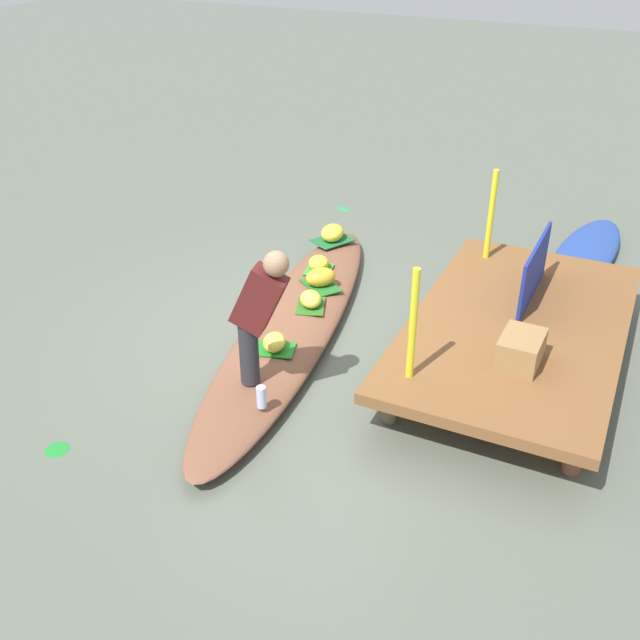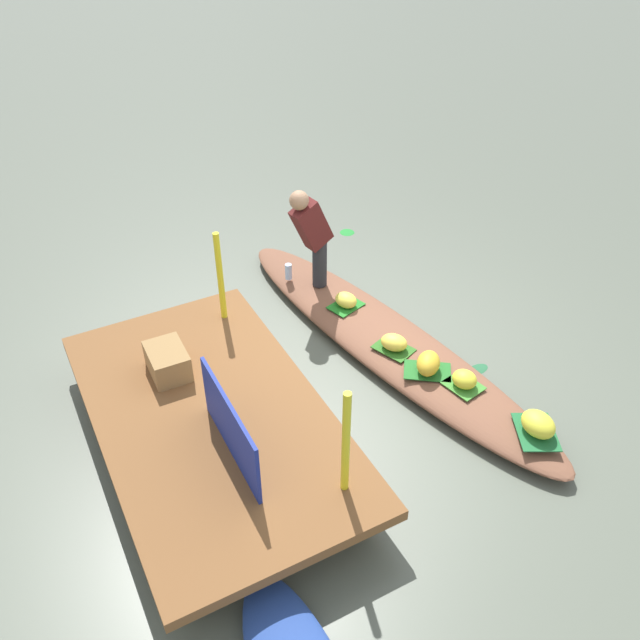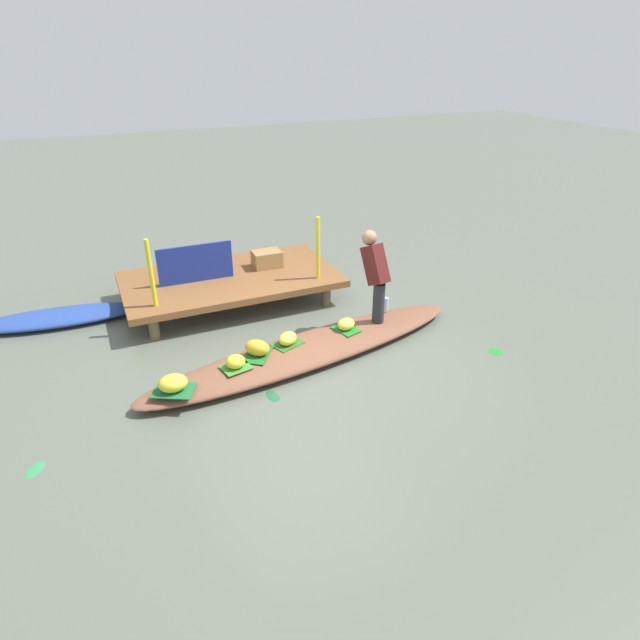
% 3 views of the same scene
% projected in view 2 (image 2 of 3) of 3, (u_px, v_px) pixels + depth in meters
% --- Properties ---
extents(canal_water, '(40.00, 40.00, 0.00)m').
position_uv_depth(canal_water, '(384.00, 348.00, 6.86)').
color(canal_water, '#5A6153').
rests_on(canal_water, ground).
extents(dock_platform, '(3.20, 1.80, 0.42)m').
position_uv_depth(dock_platform, '(211.00, 417.00, 5.56)').
color(dock_platform, brown).
rests_on(dock_platform, ground).
extents(vendor_boat, '(4.63, 1.56, 0.21)m').
position_uv_depth(vendor_boat, '(385.00, 340.00, 6.80)').
color(vendor_boat, brown).
rests_on(vendor_boat, ground).
extents(leaf_mat_0, '(0.48, 0.52, 0.01)m').
position_uv_depth(leaf_mat_0, '(427.00, 371.00, 6.25)').
color(leaf_mat_0, '#216725').
rests_on(leaf_mat_0, vendor_boat).
extents(banana_bunch_0, '(0.37, 0.37, 0.19)m').
position_uv_depth(banana_bunch_0, '(428.00, 363.00, 6.19)').
color(banana_bunch_0, gold).
rests_on(banana_bunch_0, vendor_boat).
extents(leaf_mat_1, '(0.35, 0.41, 0.01)m').
position_uv_depth(leaf_mat_1, '(346.00, 306.00, 7.09)').
color(leaf_mat_1, '#1F7522').
rests_on(leaf_mat_1, vendor_boat).
extents(banana_bunch_1, '(0.30, 0.26, 0.15)m').
position_uv_depth(banana_bunch_1, '(346.00, 300.00, 7.05)').
color(banana_bunch_1, '#EEDB49').
rests_on(banana_bunch_1, vendor_boat).
extents(leaf_mat_2, '(0.37, 0.33, 0.01)m').
position_uv_depth(leaf_mat_2, '(463.00, 385.00, 6.09)').
color(leaf_mat_2, '#3D862E').
rests_on(leaf_mat_2, vendor_boat).
extents(banana_bunch_2, '(0.28, 0.26, 0.16)m').
position_uv_depth(banana_bunch_2, '(464.00, 379.00, 6.04)').
color(banana_bunch_2, yellow).
rests_on(banana_bunch_2, vendor_boat).
extents(leaf_mat_3, '(0.55, 0.49, 0.01)m').
position_uv_depth(leaf_mat_3, '(536.00, 432.00, 5.63)').
color(leaf_mat_3, '#1D6433').
rests_on(leaf_mat_3, vendor_boat).
extents(banana_bunch_3, '(0.32, 0.26, 0.19)m').
position_uv_depth(banana_bunch_3, '(538.00, 424.00, 5.57)').
color(banana_bunch_3, yellow).
rests_on(banana_bunch_3, vendor_boat).
extents(leaf_mat_4, '(0.44, 0.38, 0.01)m').
position_uv_depth(leaf_mat_4, '(393.00, 348.00, 6.52)').
color(leaf_mat_4, '#2B641E').
rests_on(leaf_mat_4, vendor_boat).
extents(banana_bunch_4, '(0.33, 0.32, 0.15)m').
position_uv_depth(banana_bunch_4, '(394.00, 342.00, 6.47)').
color(banana_bunch_4, yellow).
rests_on(banana_bunch_4, vendor_boat).
extents(vendor_person, '(0.25, 0.50, 1.21)m').
position_uv_depth(vendor_person, '(312.00, 233.00, 6.97)').
color(vendor_person, '#28282D').
rests_on(vendor_person, vendor_boat).
extents(water_bottle, '(0.08, 0.08, 0.19)m').
position_uv_depth(water_bottle, '(288.00, 272.00, 7.47)').
color(water_bottle, silver).
rests_on(water_bottle, vendor_boat).
extents(market_banner, '(1.10, 0.04, 0.57)m').
position_uv_depth(market_banner, '(230.00, 427.00, 5.00)').
color(market_banner, navy).
rests_on(market_banner, dock_platform).
extents(railing_post_west, '(0.06, 0.06, 0.94)m').
position_uv_depth(railing_post_west, '(346.00, 443.00, 4.62)').
color(railing_post_west, yellow).
rests_on(railing_post_west, dock_platform).
extents(railing_post_east, '(0.06, 0.06, 0.94)m').
position_uv_depth(railing_post_east, '(220.00, 277.00, 6.31)').
color(railing_post_east, yellow).
rests_on(railing_post_east, dock_platform).
extents(produce_crate, '(0.45, 0.33, 0.26)m').
position_uv_depth(produce_crate, '(168.00, 361.00, 5.85)').
color(produce_crate, olive).
rests_on(produce_crate, dock_platform).
extents(drifting_plant_0, '(0.16, 0.26, 0.01)m').
position_uv_depth(drifting_plant_0, '(477.00, 369.00, 6.59)').
color(drifting_plant_0, '#245F39').
rests_on(drifting_plant_0, ground).
extents(drifting_plant_1, '(0.25, 0.25, 0.01)m').
position_uv_depth(drifting_plant_1, '(347.00, 232.00, 8.79)').
color(drifting_plant_1, '#20832D').
rests_on(drifting_plant_1, ground).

